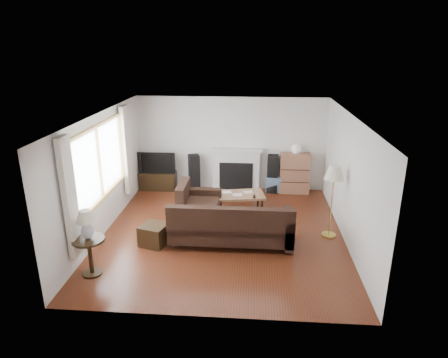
# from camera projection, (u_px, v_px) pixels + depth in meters

# --- Properties ---
(room) EXTENTS (5.10, 5.60, 2.54)m
(room) POSITION_uv_depth(u_px,v_px,m) (223.00, 177.00, 8.07)
(room) COLOR #542312
(room) RESTS_ON ground
(window) EXTENTS (0.12, 2.74, 1.54)m
(window) POSITION_uv_depth(u_px,v_px,m) (100.00, 163.00, 7.96)
(window) COLOR olive
(window) RESTS_ON room
(curtain_near) EXTENTS (0.10, 0.35, 2.10)m
(curtain_near) POSITION_uv_depth(u_px,v_px,m) (70.00, 198.00, 6.58)
(curtain_near) COLOR silver
(curtain_near) RESTS_ON room
(curtain_far) EXTENTS (0.10, 0.35, 2.10)m
(curtain_far) POSITION_uv_depth(u_px,v_px,m) (126.00, 150.00, 9.44)
(curtain_far) COLOR silver
(curtain_far) RESTS_ON room
(fireplace) EXTENTS (1.40, 0.26, 1.15)m
(fireplace) POSITION_uv_depth(u_px,v_px,m) (236.00, 169.00, 10.77)
(fireplace) COLOR white
(fireplace) RESTS_ON room
(tv_stand) EXTENTS (0.97, 0.44, 0.49)m
(tv_stand) POSITION_uv_depth(u_px,v_px,m) (158.00, 180.00, 10.90)
(tv_stand) COLOR black
(tv_stand) RESTS_ON ground
(television) EXTENTS (1.01, 0.13, 0.58)m
(television) POSITION_uv_depth(u_px,v_px,m) (157.00, 162.00, 10.72)
(television) COLOR black
(television) RESTS_ON tv_stand
(speaker_left) EXTENTS (0.36, 0.40, 0.98)m
(speaker_left) POSITION_uv_depth(u_px,v_px,m) (194.00, 173.00, 10.77)
(speaker_left) COLOR black
(speaker_left) RESTS_ON ground
(speaker_right) EXTENTS (0.30, 0.35, 1.00)m
(speaker_right) POSITION_uv_depth(u_px,v_px,m) (272.00, 174.00, 10.63)
(speaker_right) COLOR black
(speaker_right) RESTS_ON ground
(bookshelf) EXTENTS (0.78, 0.37, 1.07)m
(bookshelf) POSITION_uv_depth(u_px,v_px,m) (294.00, 173.00, 10.56)
(bookshelf) COLOR #945E45
(bookshelf) RESTS_ON ground
(globe_lamp) EXTENTS (0.25, 0.25, 0.25)m
(globe_lamp) POSITION_uv_depth(u_px,v_px,m) (296.00, 149.00, 10.35)
(globe_lamp) COLOR white
(globe_lamp) RESTS_ON bookshelf
(sectional_sofa) EXTENTS (2.64, 1.93, 0.85)m
(sectional_sofa) POSITION_uv_depth(u_px,v_px,m) (231.00, 223.00, 7.93)
(sectional_sofa) COLOR black
(sectional_sofa) RESTS_ON ground
(coffee_table) EXTENTS (1.32, 0.88, 0.48)m
(coffee_table) POSITION_uv_depth(u_px,v_px,m) (238.00, 203.00, 9.38)
(coffee_table) COLOR #8C6143
(coffee_table) RESTS_ON ground
(footstool) EXTENTS (0.62, 0.62, 0.42)m
(footstool) POSITION_uv_depth(u_px,v_px,m) (154.00, 235.00, 7.93)
(footstool) COLOR black
(footstool) RESTS_ON ground
(floor_lamp) EXTENTS (0.41, 0.41, 1.53)m
(floor_lamp) POSITION_uv_depth(u_px,v_px,m) (332.00, 201.00, 8.10)
(floor_lamp) COLOR gold
(floor_lamp) RESTS_ON ground
(side_table) EXTENTS (0.55, 0.55, 0.68)m
(side_table) POSITION_uv_depth(u_px,v_px,m) (90.00, 257.00, 6.86)
(side_table) COLOR black
(side_table) RESTS_ON ground
(table_lamp) EXTENTS (0.32, 0.32, 0.52)m
(table_lamp) POSITION_uv_depth(u_px,v_px,m) (86.00, 225.00, 6.67)
(table_lamp) COLOR silver
(table_lamp) RESTS_ON side_table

